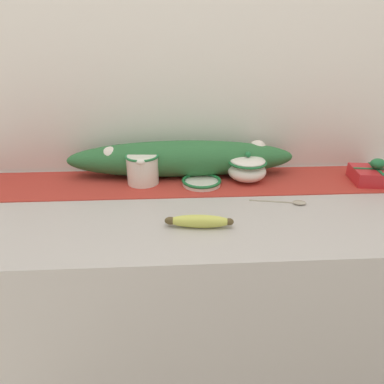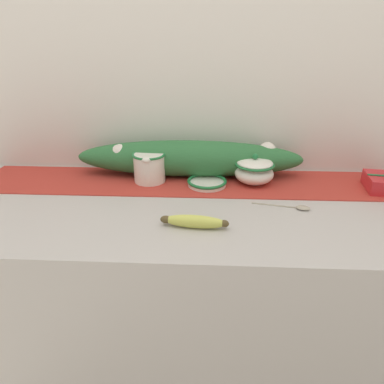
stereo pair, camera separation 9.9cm
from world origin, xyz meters
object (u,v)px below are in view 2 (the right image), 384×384
at_px(sugar_bowl, 254,170).
at_px(banana, 194,221).
at_px(small_dish, 207,182).
at_px(cream_pitcher, 149,166).
at_px(spoon, 299,208).

relative_size(sugar_bowl, banana, 0.72).
distance_m(sugar_bowl, small_dish, 0.17).
distance_m(cream_pitcher, banana, 0.36).
relative_size(cream_pitcher, small_dish, 0.98).
xyz_separation_m(cream_pitcher, spoon, (0.47, -0.19, -0.05)).
bearing_deg(banana, small_dish, 83.83).
bearing_deg(cream_pitcher, small_dish, -8.13).
height_order(cream_pitcher, small_dish, cream_pitcher).
bearing_deg(small_dish, sugar_bowl, 9.72).
bearing_deg(banana, sugar_bowl, 58.51).
xyz_separation_m(sugar_bowl, spoon, (0.11, -0.19, -0.04)).
xyz_separation_m(cream_pitcher, banana, (0.17, -0.31, -0.04)).
bearing_deg(sugar_bowl, cream_pitcher, 179.84).
height_order(banana, spoon, banana).
xyz_separation_m(cream_pitcher, small_dish, (0.20, -0.03, -0.04)).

